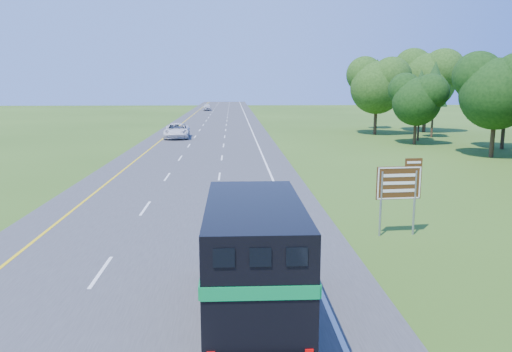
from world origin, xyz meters
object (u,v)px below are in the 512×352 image
object	(u,v)px
white_suv	(177,131)
far_car	(207,107)
horse_truck	(253,255)
exit_sign	(400,186)

from	to	relation	value
white_suv	far_car	distance (m)	63.92
horse_truck	far_car	xyz separation A→B (m)	(-6.70, 111.30, -1.03)
exit_sign	horse_truck	bearing A→B (deg)	-135.64
white_suv	far_car	world-z (taller)	white_suv
horse_truck	exit_sign	size ratio (longest dim) A/B	2.32
far_car	exit_sign	bearing A→B (deg)	-86.44
horse_truck	white_suv	size ratio (longest dim) A/B	1.24
horse_truck	far_car	world-z (taller)	horse_truck
far_car	exit_sign	xyz separation A→B (m)	(13.26, -103.73, 1.33)
horse_truck	far_car	size ratio (longest dim) A/B	1.63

